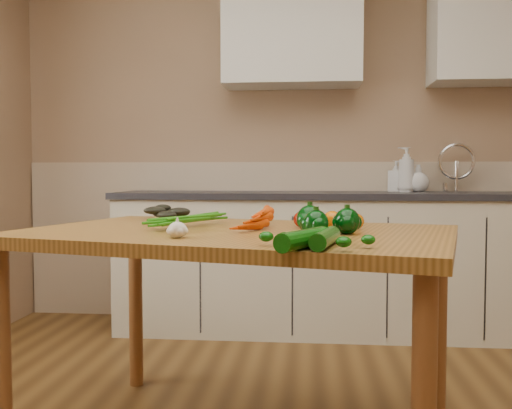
{
  "coord_description": "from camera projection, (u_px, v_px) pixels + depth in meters",
  "views": [
    {
      "loc": [
        0.02,
        -1.5,
        1.01
      ],
      "look_at": [
        -0.2,
        0.8,
        0.89
      ],
      "focal_mm": 40.0,
      "sensor_mm": 36.0,
      "label": 1
    }
  ],
  "objects": [
    {
      "name": "room",
      "position": [
        303.0,
        94.0,
        1.65
      ],
      "size": [
        4.04,
        5.04,
        2.64
      ],
      "color": "brown",
      "rests_on": "ground"
    },
    {
      "name": "counter_run",
      "position": [
        339.0,
        261.0,
        3.68
      ],
      "size": [
        2.84,
        0.64,
        1.14
      ],
      "color": "beige",
      "rests_on": "ground"
    },
    {
      "name": "upper_cabinets",
      "position": [
        386.0,
        30.0,
        3.7
      ],
      "size": [
        2.15,
        0.35,
        0.7
      ],
      "color": "silver",
      "rests_on": "room"
    },
    {
      "name": "table",
      "position": [
        236.0,
        254.0,
        2.08
      ],
      "size": [
        1.71,
        1.33,
        0.81
      ],
      "rotation": [
        0.0,
        0.0,
        -0.26
      ],
      "color": "#9D6B2D",
      "rests_on": "ground"
    },
    {
      "name": "soap_bottle_a",
      "position": [
        406.0,
        169.0,
        3.71
      ],
      "size": [
        0.12,
        0.12,
        0.29
      ],
      "primitive_type": "imported",
      "rotation": [
        0.0,
        0.0,
        4.65
      ],
      "color": "silver",
      "rests_on": "counter_run"
    },
    {
      "name": "soap_bottle_b",
      "position": [
        396.0,
        176.0,
        3.79
      ],
      "size": [
        0.12,
        0.12,
        0.21
      ],
      "primitive_type": "imported",
      "rotation": [
        0.0,
        0.0,
        1.26
      ],
      "color": "silver",
      "rests_on": "counter_run"
    },
    {
      "name": "soap_bottle_c",
      "position": [
        418.0,
        178.0,
        3.71
      ],
      "size": [
        0.18,
        0.18,
        0.18
      ],
      "primitive_type": "imported",
      "rotation": [
        0.0,
        0.0,
        4.34
      ],
      "color": "silver",
      "rests_on": "counter_run"
    },
    {
      "name": "carrot_bunch",
      "position": [
        235.0,
        218.0,
        2.13
      ],
      "size": [
        0.33,
        0.28,
        0.08
      ],
      "primitive_type": null,
      "rotation": [
        0.0,
        0.0,
        -0.26
      ],
      "color": "#E24505",
      "rests_on": "table"
    },
    {
      "name": "leafy_greens",
      "position": [
        162.0,
        208.0,
        2.55
      ],
      "size": [
        0.22,
        0.19,
        0.11
      ],
      "primitive_type": null,
      "color": "black",
      "rests_on": "table"
    },
    {
      "name": "garlic_bulb",
      "position": [
        177.0,
        230.0,
        1.81
      ],
      "size": [
        0.06,
        0.06,
        0.05
      ],
      "primitive_type": "ellipsoid",
      "color": "silver",
      "rests_on": "table"
    },
    {
      "name": "pepper_a",
      "position": [
        310.0,
        219.0,
        1.99
      ],
      "size": [
        0.09,
        0.09,
        0.09
      ],
      "primitive_type": "sphere",
      "color": "black",
      "rests_on": "table"
    },
    {
      "name": "pepper_b",
      "position": [
        347.0,
        221.0,
        1.93
      ],
      "size": [
        0.09,
        0.09,
        0.09
      ],
      "primitive_type": "sphere",
      "color": "black",
      "rests_on": "table"
    },
    {
      "name": "pepper_c",
      "position": [
        316.0,
        223.0,
        1.88
      ],
      "size": [
        0.08,
        0.08,
        0.08
      ],
      "primitive_type": "sphere",
      "color": "black",
      "rests_on": "table"
    },
    {
      "name": "tomato_a",
      "position": [
        302.0,
        219.0,
        2.16
      ],
      "size": [
        0.07,
        0.07,
        0.06
      ],
      "primitive_type": "ellipsoid",
      "color": "#901002",
      "rests_on": "table"
    },
    {
      "name": "tomato_b",
      "position": [
        332.0,
        219.0,
        2.18
      ],
      "size": [
        0.07,
        0.07,
        0.06
      ],
      "primitive_type": "ellipsoid",
      "color": "#CD6105",
      "rests_on": "table"
    },
    {
      "name": "tomato_c",
      "position": [
        355.0,
        221.0,
        2.09
      ],
      "size": [
        0.06,
        0.06,
        0.06
      ],
      "primitive_type": "ellipsoid",
      "color": "#CD6105",
      "rests_on": "table"
    },
    {
      "name": "zucchini_a",
      "position": [
        325.0,
        238.0,
        1.58
      ],
      "size": [
        0.1,
        0.24,
        0.05
      ],
      "primitive_type": "cylinder",
      "rotation": [
        1.57,
        0.0,
        -0.2
      ],
      "color": "#074407",
      "rests_on": "table"
    },
    {
      "name": "zucchini_b",
      "position": [
        303.0,
        239.0,
        1.54
      ],
      "size": [
        0.15,
        0.23,
        0.05
      ],
      "primitive_type": "cylinder",
      "rotation": [
        1.57,
        0.0,
        -0.47
      ],
      "color": "#074407",
      "rests_on": "table"
    }
  ]
}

